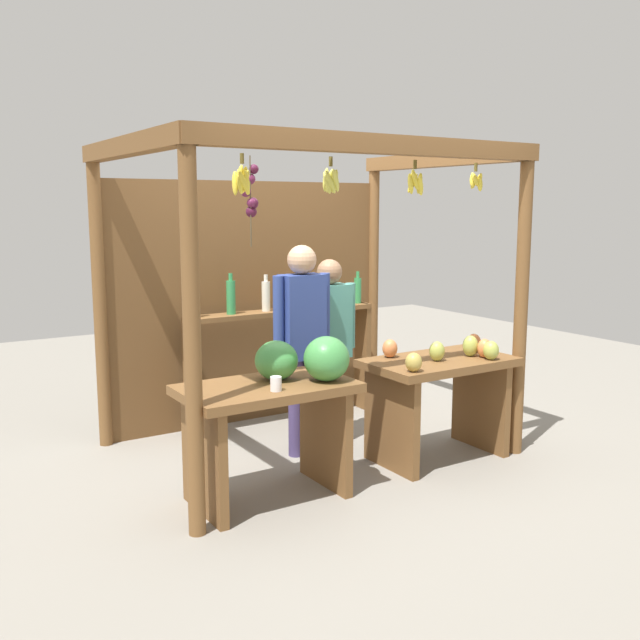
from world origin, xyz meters
TOP-DOWN VIEW (x-y plane):
  - ground_plane at (0.00, 0.00)m, footprint 12.00×12.00m
  - market_stall at (-0.00, 0.40)m, footprint 2.74×1.97m
  - fruit_counter_left at (-0.64, -0.71)m, footprint 1.11×0.64m
  - fruit_counter_right at (0.73, -0.71)m, footprint 1.10×0.64m
  - bottle_shelf_unit at (0.17, 0.70)m, footprint 1.75×0.22m
  - vendor_man at (-0.10, -0.09)m, footprint 0.48×0.22m
  - vendor_woman at (0.25, 0.07)m, footprint 0.48×0.20m

SIDE VIEW (x-z plane):
  - ground_plane at x=0.00m, z-range 0.00..0.00m
  - fruit_counter_right at x=0.73m, z-range 0.11..1.03m
  - fruit_counter_left at x=-0.64m, z-range 0.13..1.18m
  - bottle_shelf_unit at x=0.17m, z-range 0.11..1.45m
  - vendor_woman at x=0.25m, z-range 0.14..1.61m
  - vendor_man at x=-0.10m, z-range 0.16..1.76m
  - market_stall at x=0.00m, z-range 0.21..2.53m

